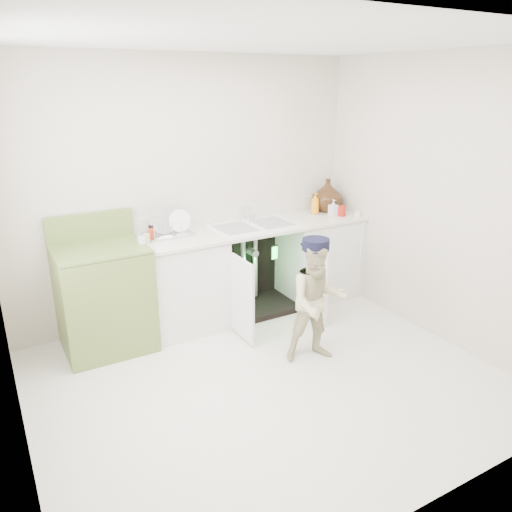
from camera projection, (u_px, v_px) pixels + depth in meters
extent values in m
plane|color=beige|center=(268.00, 380.00, 3.97)|extent=(3.50, 3.50, 0.00)
cube|color=beige|center=(189.00, 191.00, 4.79)|extent=(3.50, 2.50, 0.02)
cube|color=beige|center=(435.00, 307.00, 2.32)|extent=(3.50, 2.50, 0.02)
cube|color=beige|center=(440.00, 202.00, 4.37)|extent=(2.50, 3.00, 0.02)
plane|color=white|center=(271.00, 39.00, 3.14)|extent=(3.50, 3.50, 0.00)
cube|color=silver|center=(180.00, 286.00, 4.69)|extent=(0.80, 0.60, 0.86)
cube|color=silver|center=(318.00, 258.00, 5.44)|extent=(0.80, 0.60, 0.86)
cube|color=black|center=(241.00, 263.00, 5.29)|extent=(0.80, 0.06, 0.86)
cube|color=black|center=(254.00, 306.00, 5.20)|extent=(0.80, 0.60, 0.06)
cylinder|color=gray|center=(243.00, 267.00, 5.11)|extent=(0.05, 0.05, 0.70)
cylinder|color=gray|center=(255.00, 265.00, 5.18)|extent=(0.05, 0.05, 0.70)
cylinder|color=gray|center=(251.00, 252.00, 5.05)|extent=(0.07, 0.18, 0.07)
cube|color=silver|center=(243.00, 299.00, 4.48)|extent=(0.03, 0.40, 0.76)
cube|color=silver|center=(315.00, 282.00, 4.85)|extent=(0.02, 0.40, 0.76)
cube|color=silver|center=(254.00, 228.00, 4.92)|extent=(2.44, 0.64, 0.03)
cube|color=silver|center=(240.00, 212.00, 5.12)|extent=(2.44, 0.02, 0.15)
cube|color=white|center=(254.00, 227.00, 4.91)|extent=(0.85, 0.55, 0.02)
cube|color=gray|center=(235.00, 228.00, 4.81)|extent=(0.34, 0.40, 0.01)
cube|color=gray|center=(272.00, 223.00, 5.01)|extent=(0.34, 0.40, 0.01)
cylinder|color=silver|center=(243.00, 212.00, 5.06)|extent=(0.03, 0.03, 0.17)
cylinder|color=silver|center=(246.00, 206.00, 4.99)|extent=(0.02, 0.14, 0.02)
cylinder|color=silver|center=(253.00, 216.00, 5.13)|extent=(0.04, 0.04, 0.06)
cylinder|color=white|center=(361.00, 250.00, 5.30)|extent=(0.01, 0.01, 0.70)
cube|color=white|center=(357.00, 214.00, 5.25)|extent=(0.04, 0.02, 0.06)
cube|color=silver|center=(169.00, 234.00, 4.62)|extent=(0.43, 0.29, 0.02)
cylinder|color=silver|center=(164.00, 226.00, 4.59)|extent=(0.27, 0.10, 0.26)
cylinder|color=white|center=(180.00, 226.00, 4.65)|extent=(0.21, 0.06, 0.21)
cylinder|color=silver|center=(154.00, 232.00, 4.43)|extent=(0.01, 0.01, 0.12)
cylinder|color=silver|center=(163.00, 231.00, 4.47)|extent=(0.01, 0.01, 0.12)
cylinder|color=silver|center=(172.00, 229.00, 4.51)|extent=(0.01, 0.01, 0.12)
cylinder|color=silver|center=(181.00, 228.00, 4.55)|extent=(0.01, 0.01, 0.12)
cylinder|color=silver|center=(190.00, 227.00, 4.59)|extent=(0.01, 0.01, 0.12)
imported|color=#492615|center=(327.00, 195.00, 5.44)|extent=(0.34, 0.34, 0.35)
imported|color=orange|center=(315.00, 203.00, 5.33)|extent=(0.09, 0.09, 0.23)
imported|color=silver|center=(333.00, 208.00, 5.27)|extent=(0.08, 0.08, 0.17)
cylinder|color=#A31A0E|center=(342.00, 211.00, 5.26)|extent=(0.08, 0.08, 0.11)
cylinder|color=red|center=(151.00, 234.00, 4.49)|extent=(0.05, 0.05, 0.10)
cylinder|color=#BDB88A|center=(147.00, 238.00, 4.39)|extent=(0.06, 0.06, 0.08)
cylinder|color=black|center=(151.00, 232.00, 4.52)|extent=(0.04, 0.04, 0.12)
cube|color=silver|center=(142.00, 242.00, 4.27)|extent=(0.05, 0.05, 0.09)
cube|color=olive|center=(105.00, 300.00, 4.33)|extent=(0.75, 0.65, 0.91)
cube|color=olive|center=(99.00, 248.00, 4.18)|extent=(0.75, 0.65, 0.02)
cube|color=olive|center=(90.00, 226.00, 4.37)|extent=(0.75, 0.06, 0.24)
cylinder|color=black|center=(80.00, 258.00, 3.96)|extent=(0.17, 0.17, 0.02)
cylinder|color=silver|center=(80.00, 257.00, 3.96)|extent=(0.20, 0.20, 0.01)
cylinder|color=black|center=(72.00, 247.00, 4.23)|extent=(0.17, 0.17, 0.02)
cylinder|color=silver|center=(72.00, 246.00, 4.22)|extent=(0.20, 0.20, 0.01)
cylinder|color=black|center=(127.00, 251.00, 4.14)|extent=(0.17, 0.17, 0.02)
cylinder|color=silver|center=(126.00, 250.00, 4.13)|extent=(0.20, 0.20, 0.01)
cylinder|color=black|center=(116.00, 241.00, 4.40)|extent=(0.17, 0.17, 0.02)
cylinder|color=silver|center=(116.00, 239.00, 4.40)|extent=(0.20, 0.20, 0.01)
imported|color=beige|center=(317.00, 302.00, 4.13)|extent=(0.61, 0.53, 1.05)
cylinder|color=black|center=(320.00, 245.00, 3.96)|extent=(0.28, 0.28, 0.09)
cube|color=black|center=(316.00, 245.00, 4.07)|extent=(0.19, 0.14, 0.01)
cube|color=black|center=(274.00, 253.00, 4.71)|extent=(0.07, 0.01, 0.14)
cube|color=#26F23F|center=(275.00, 253.00, 4.70)|extent=(0.06, 0.00, 0.12)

